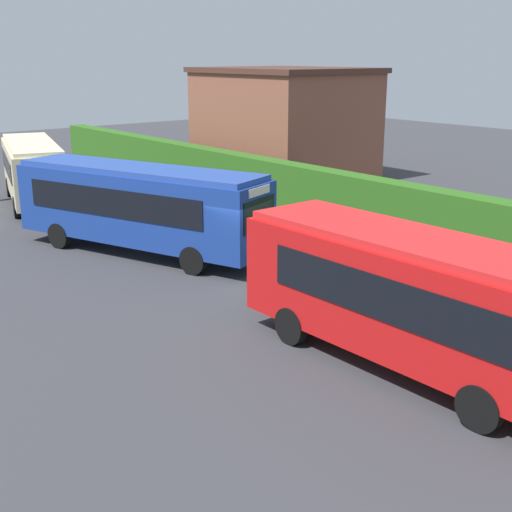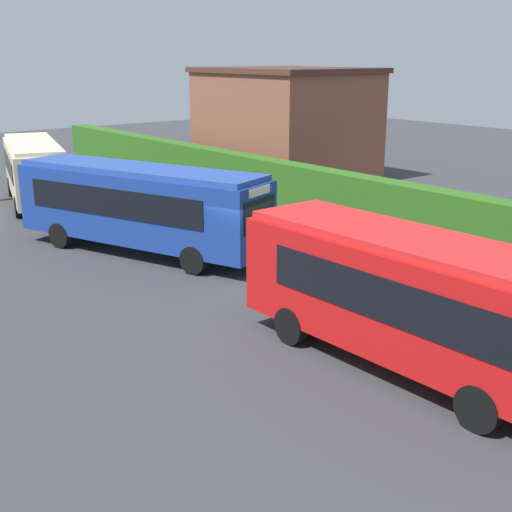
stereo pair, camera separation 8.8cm
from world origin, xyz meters
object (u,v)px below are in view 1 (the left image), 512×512
object	(u,v)px
bus_cream	(33,169)
bus_blue	(140,204)
bus_red	(409,294)
traffic_cone	(109,172)
person_center	(98,177)

from	to	relation	value
bus_cream	bus_blue	bearing A→B (deg)	15.03
bus_red	traffic_cone	distance (m)	29.48
person_center	bus_blue	bearing A→B (deg)	-80.09
bus_blue	person_center	xyz separation A→B (m)	(-11.40, 3.83, -0.92)
bus_cream	traffic_cone	bearing A→B (deg)	143.33
bus_red	traffic_cone	world-z (taller)	bus_red
bus_red	bus_blue	bearing A→B (deg)	-0.78
person_center	bus_red	bearing A→B (deg)	-70.52
bus_blue	bus_red	distance (m)	12.63
traffic_cone	bus_cream	bearing A→B (deg)	-52.95
bus_cream	traffic_cone	world-z (taller)	bus_cream
bus_red	traffic_cone	size ratio (longest dim) A/B	15.25
bus_cream	person_center	size ratio (longest dim) A/B	4.87
bus_cream	traffic_cone	size ratio (longest dim) A/B	15.06
bus_cream	bus_blue	distance (m)	11.06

